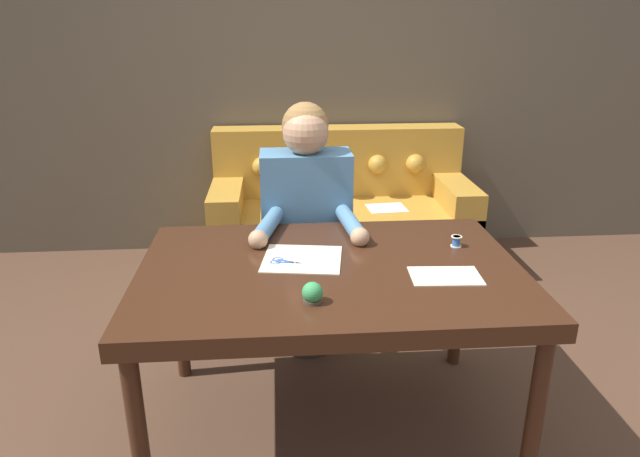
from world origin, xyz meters
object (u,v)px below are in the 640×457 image
at_px(couch, 340,218).
at_px(scissors, 287,262).
at_px(dining_table, 330,283).
at_px(thread_spool, 456,241).
at_px(pin_cushion, 312,293).
at_px(person, 306,230).

distance_m(couch, scissors, 1.75).
bearing_deg(dining_table, thread_spool, 16.62).
xyz_separation_m(scissors, pin_cushion, (0.08, -0.33, 0.03)).
relative_size(dining_table, scissors, 6.91).
height_order(dining_table, person, person).
distance_m(scissors, pin_cushion, 0.34).
bearing_deg(dining_table, scissors, 163.92).
relative_size(scissors, pin_cushion, 2.92).
height_order(couch, pin_cushion, couch).
bearing_deg(dining_table, couch, 82.17).
distance_m(person, pin_cushion, 0.92).
height_order(person, pin_cushion, person).
relative_size(dining_table, pin_cushion, 20.20).
distance_m(couch, thread_spool, 1.62).
relative_size(couch, scissors, 8.17).
height_order(dining_table, pin_cushion, pin_cushion).
height_order(thread_spool, pin_cushion, pin_cushion).
distance_m(dining_table, person, 0.64).
bearing_deg(thread_spool, person, 141.22).
height_order(scissors, thread_spool, thread_spool).
bearing_deg(pin_cushion, person, 88.12).
bearing_deg(couch, pin_cushion, -99.19).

